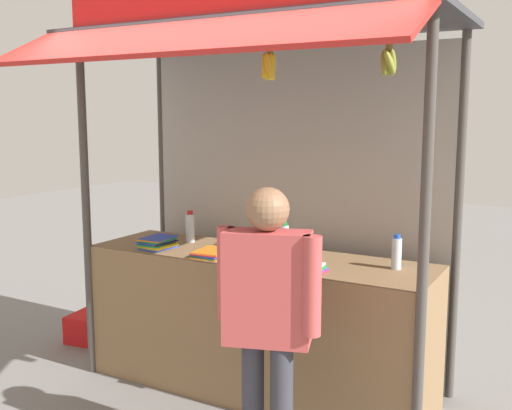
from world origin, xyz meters
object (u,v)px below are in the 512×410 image
at_px(banana_bunch_leftmost, 389,62).
at_px(banana_bunch_inner_left, 269,66).
at_px(water_bottle_front_right, 190,227).
at_px(water_bottle_far_right, 397,253).
at_px(water_bottle_front_left, 284,240).
at_px(magazine_stack_center, 157,243).
at_px(water_bottle_rear_center, 258,232).
at_px(magazine_stack_back_left, 213,253).
at_px(magazine_stack_far_left, 305,269).
at_px(vendor_person, 267,307).
at_px(plastic_crate, 91,327).

xyz_separation_m(banana_bunch_leftmost, banana_bunch_inner_left, (-0.69, 0.00, 0.01)).
bearing_deg(water_bottle_front_right, water_bottle_far_right, -1.04).
bearing_deg(water_bottle_front_left, magazine_stack_center, -165.52).
distance_m(banana_bunch_leftmost, banana_bunch_inner_left, 0.69).
bearing_deg(water_bottle_front_right, water_bottle_front_left, -3.99).
distance_m(water_bottle_rear_center, magazine_stack_center, 0.74).
relative_size(water_bottle_far_right, magazine_stack_back_left, 0.76).
bearing_deg(water_bottle_front_right, magazine_stack_far_left, -19.82).
distance_m(water_bottle_far_right, vendor_person, 1.07).
distance_m(magazine_stack_center, banana_bunch_leftmost, 2.15).
bearing_deg(water_bottle_front_right, banana_bunch_leftmost, -19.33).
xyz_separation_m(water_bottle_front_left, banana_bunch_inner_left, (0.17, -0.53, 1.12)).
xyz_separation_m(water_bottle_far_right, banana_bunch_leftmost, (0.08, -0.56, 1.12)).
distance_m(banana_bunch_inner_left, vendor_person, 1.35).
xyz_separation_m(magazine_stack_back_left, banana_bunch_inner_left, (0.59, -0.29, 1.21)).
bearing_deg(water_bottle_front_left, water_bottle_front_right, 176.01).
xyz_separation_m(water_bottle_far_right, magazine_stack_far_left, (-0.45, -0.39, -0.08)).
xyz_separation_m(magazine_stack_center, banana_bunch_leftmost, (1.77, -0.30, 1.19)).
height_order(water_bottle_far_right, water_bottle_front_left, water_bottle_front_left).
xyz_separation_m(banana_bunch_leftmost, plastic_crate, (-2.72, 0.55, -2.08)).
height_order(water_bottle_far_right, vendor_person, vendor_person).
height_order(water_bottle_front_left, banana_bunch_leftmost, banana_bunch_leftmost).
distance_m(magazine_stack_far_left, magazine_stack_back_left, 0.75).
relative_size(magazine_stack_center, plastic_crate, 0.79).
relative_size(magazine_stack_back_left, plastic_crate, 0.87).
bearing_deg(water_bottle_front_right, vendor_person, -40.03).
xyz_separation_m(water_bottle_rear_center, banana_bunch_leftmost, (1.11, -0.61, 1.10)).
bearing_deg(banana_bunch_leftmost, banana_bunch_inner_left, 180.00).
height_order(water_bottle_far_right, water_bottle_front_right, water_bottle_front_right).
bearing_deg(magazine_stack_center, magazine_stack_far_left, -5.65).
bearing_deg(plastic_crate, water_bottle_front_right, 2.03).
bearing_deg(vendor_person, water_bottle_front_left, 93.99).
height_order(magazine_stack_center, plastic_crate, magazine_stack_center).
xyz_separation_m(water_bottle_far_right, vendor_person, (-0.39, -0.99, -0.13)).
xyz_separation_m(magazine_stack_center, vendor_person, (1.30, -0.73, -0.07)).
xyz_separation_m(water_bottle_rear_center, banana_bunch_inner_left, (0.42, -0.61, 1.11)).
relative_size(water_bottle_far_right, magazine_stack_far_left, 0.80).
relative_size(water_bottle_front_right, magazine_stack_back_left, 0.83).
height_order(banana_bunch_inner_left, plastic_crate, banana_bunch_inner_left).
xyz_separation_m(banana_bunch_leftmost, vendor_person, (-0.47, -0.43, -1.25)).
distance_m(magazine_stack_far_left, vendor_person, 0.61).
distance_m(water_bottle_far_right, plastic_crate, 2.81).
bearing_deg(magazine_stack_center, banana_bunch_leftmost, -9.57).
xyz_separation_m(water_bottle_rear_center, magazine_stack_back_left, (-0.17, -0.33, -0.11)).
xyz_separation_m(magazine_stack_far_left, banana_bunch_inner_left, (-0.16, -0.18, 1.21)).
relative_size(water_bottle_far_right, banana_bunch_leftmost, 0.90).
distance_m(banana_bunch_inner_left, plastic_crate, 2.96).
xyz_separation_m(water_bottle_far_right, magazine_stack_center, (-1.68, -0.26, -0.06)).
relative_size(water_bottle_front_left, magazine_stack_center, 0.90).
distance_m(magazine_stack_far_left, plastic_crate, 2.39).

